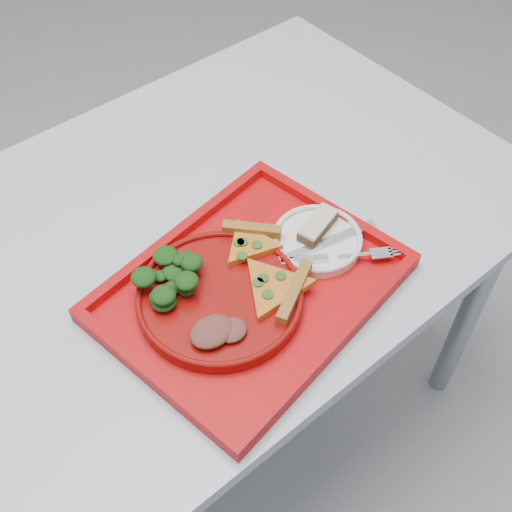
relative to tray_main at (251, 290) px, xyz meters
name	(u,v)px	position (x,y,z in m)	size (l,w,h in m)	color
ground	(156,459)	(-0.17, 0.18, -0.76)	(10.00, 10.00, 0.00)	#93959B
table	(109,304)	(-0.17, 0.18, -0.08)	(1.60, 0.80, 0.75)	#AFB7C4
tray_main	(251,290)	(0.00, 0.00, 0.00)	(0.45, 0.35, 0.01)	#BE0A0C
dinner_plate	(220,299)	(-0.05, 0.01, 0.02)	(0.26, 0.26, 0.02)	maroon
side_plate	(317,241)	(0.15, 0.00, 0.01)	(0.15, 0.15, 0.01)	white
pizza_slice_a	(274,285)	(0.02, -0.04, 0.03)	(0.14, 0.12, 0.02)	orange
pizza_slice_b	(250,243)	(0.04, 0.06, 0.03)	(0.11, 0.10, 0.02)	orange
salad_heap	(168,273)	(-0.10, 0.08, 0.05)	(0.09, 0.08, 0.05)	black
meat_portion	(212,332)	(-0.11, -0.04, 0.03)	(0.07, 0.06, 0.02)	brown
dessert_bar	(318,225)	(0.16, 0.01, 0.03)	(0.09, 0.05, 0.02)	#493118
knife	(328,241)	(0.15, -0.02, 0.02)	(0.18, 0.02, 0.01)	silver
fork	(337,257)	(0.14, -0.05, 0.02)	(0.18, 0.02, 0.01)	silver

